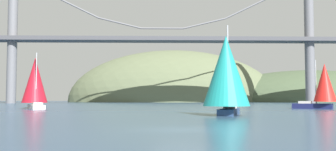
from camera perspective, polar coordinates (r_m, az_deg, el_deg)
ground_plane at (r=20.26m, az=1.78°, el=-7.96°), size 360.00×360.00×0.00m
headland_right at (r=166.77m, az=20.13°, el=-3.65°), size 82.83×44.00×25.53m
headland_center at (r=155.29m, az=0.84°, el=-3.90°), size 84.00×44.00×41.26m
suspension_bridge at (r=116.59m, az=-0.85°, el=5.68°), size 125.04×6.00×41.23m
sailboat_crimson_sail at (r=62.71m, az=-18.98°, el=-0.87°), size 5.40×7.26×8.45m
sailboat_red_spinnaker at (r=61.75m, az=21.85°, el=-1.37°), size 6.69×5.31×7.28m
sailboat_teal_sail at (r=36.40m, az=8.57°, el=0.42°), size 5.42×7.79×8.66m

